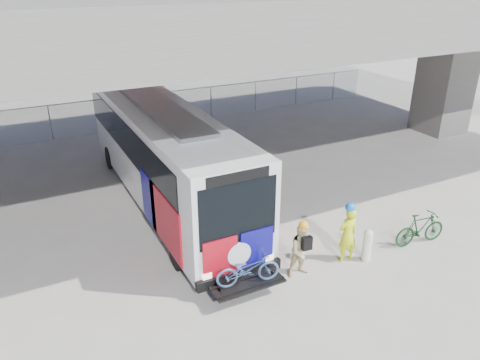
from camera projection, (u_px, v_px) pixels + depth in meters
ground at (245, 218)px, 16.67m from camera, size 160.00×160.00×0.00m
bus at (164, 149)px, 17.10m from camera, size 2.67×12.99×3.69m
overpass at (196, 15)px, 17.21m from camera, size 40.00×16.00×7.95m
chainlink_fence at (145, 101)px, 25.81m from camera, size 30.00×0.06×30.00m
bollard at (367, 244)px, 14.05m from camera, size 0.28×0.28×1.06m
cyclist_hivis at (348, 233)px, 13.90m from camera, size 0.65×0.43×1.96m
cyclist_tan at (302, 250)px, 13.27m from camera, size 0.82×0.66×1.77m
bike_parked at (420, 229)px, 14.90m from camera, size 1.89×0.74×1.11m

